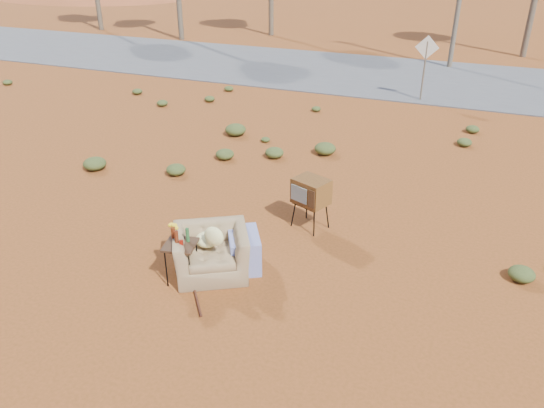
% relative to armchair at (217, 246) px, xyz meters
% --- Properties ---
extents(ground, '(140.00, 140.00, 0.00)m').
position_rel_armchair_xyz_m(ground, '(0.39, -0.17, -0.50)').
color(ground, brown).
rests_on(ground, ground).
extents(highway, '(140.00, 7.00, 0.04)m').
position_rel_armchair_xyz_m(highway, '(0.39, 14.83, -0.48)').
color(highway, '#565659').
rests_on(highway, ground).
extents(armchair, '(1.60, 1.52, 1.08)m').
position_rel_armchair_xyz_m(armchair, '(0.00, 0.00, 0.00)').
color(armchair, '#8C704C').
rests_on(armchair, ground).
extents(tv_unit, '(0.79, 0.72, 1.04)m').
position_rel_armchair_xyz_m(tv_unit, '(1.01, 2.04, 0.27)').
color(tv_unit, black).
rests_on(tv_unit, ground).
extents(side_table, '(0.59, 0.59, 1.02)m').
position_rel_armchair_xyz_m(side_table, '(-0.46, -0.45, 0.25)').
color(side_table, '#3B2215').
rests_on(side_table, ground).
extents(rusty_bar, '(1.03, 1.34, 0.04)m').
position_rel_armchair_xyz_m(rusty_bar, '(-0.18, -0.57, -0.48)').
color(rusty_bar, '#502315').
rests_on(rusty_bar, ground).
extents(road_sign, '(0.78, 0.06, 2.19)m').
position_rel_armchair_xyz_m(road_sign, '(1.89, 11.83, 1.00)').
color(road_sign, brown).
rests_on(road_sign, ground).
extents(scrub_patch, '(17.49, 8.07, 0.33)m').
position_rel_armchair_xyz_m(scrub_patch, '(-0.43, 4.23, -0.37)').
color(scrub_patch, '#444E22').
rests_on(scrub_patch, ground).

